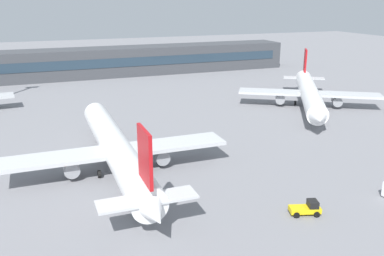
# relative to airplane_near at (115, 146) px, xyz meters

# --- Properties ---
(ground_plane) EXTENTS (400.00, 400.00, 0.00)m
(ground_plane) POSITION_rel_airplane_near_xyz_m (10.38, 5.85, -3.54)
(ground_plane) COLOR gray
(terminal_building) EXTENTS (127.70, 12.13, 9.00)m
(terminal_building) POSITION_rel_airplane_near_xyz_m (10.38, 78.07, 0.96)
(terminal_building) COLOR #3F4247
(terminal_building) RESTS_ON ground_plane
(airplane_near) EXTENTS (32.61, 46.96, 11.62)m
(airplane_near) POSITION_rel_airplane_near_xyz_m (0.00, 0.00, 0.00)
(airplane_near) COLOR white
(airplane_near) RESTS_ON ground_plane
(airplane_mid) EXTENTS (30.07, 41.20, 11.46)m
(airplane_mid) POSITION_rel_airplane_near_xyz_m (48.43, 19.28, -0.05)
(airplane_mid) COLOR white
(airplane_mid) RESTS_ON ground_plane
(baggage_tug_yellow) EXTENTS (3.88, 2.64, 1.75)m
(baggage_tug_yellow) POSITION_rel_airplane_near_xyz_m (18.35, -21.76, -2.75)
(baggage_tug_yellow) COLOR yellow
(baggage_tug_yellow) RESTS_ON ground_plane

